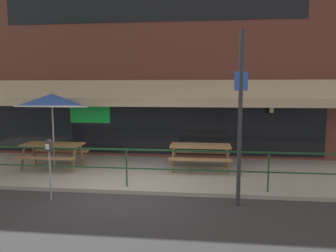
{
  "coord_description": "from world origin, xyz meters",
  "views": [
    {
      "loc": [
        1.95,
        -7.53,
        2.57
      ],
      "look_at": [
        0.89,
        1.6,
        1.5
      ],
      "focal_mm": 35.0,
      "sensor_mm": 36.0,
      "label": 1
    }
  ],
  "objects_px": {
    "patio_umbrella_left": "(52,101)",
    "street_sign_pole": "(240,118)",
    "picnic_table_left": "(53,149)",
    "picnic_table_centre": "(200,150)",
    "parking_meter_near": "(49,151)"
  },
  "relations": [
    {
      "from": "parking_meter_near",
      "to": "picnic_table_left",
      "type": "bearing_deg",
      "value": 114.59
    },
    {
      "from": "picnic_table_left",
      "to": "parking_meter_near",
      "type": "relative_size",
      "value": 1.27
    },
    {
      "from": "picnic_table_left",
      "to": "picnic_table_centre",
      "type": "xyz_separation_m",
      "value": [
        4.53,
        0.31,
        0.0
      ]
    },
    {
      "from": "patio_umbrella_left",
      "to": "street_sign_pole",
      "type": "relative_size",
      "value": 0.63
    },
    {
      "from": "patio_umbrella_left",
      "to": "street_sign_pole",
      "type": "distance_m",
      "value": 5.93
    },
    {
      "from": "picnic_table_left",
      "to": "patio_umbrella_left",
      "type": "bearing_deg",
      "value": 90.0
    },
    {
      "from": "parking_meter_near",
      "to": "street_sign_pole",
      "type": "relative_size",
      "value": 0.38
    },
    {
      "from": "picnic_table_left",
      "to": "patio_umbrella_left",
      "type": "distance_m",
      "value": 1.48
    },
    {
      "from": "picnic_table_left",
      "to": "picnic_table_centre",
      "type": "distance_m",
      "value": 4.54
    },
    {
      "from": "parking_meter_near",
      "to": "street_sign_pole",
      "type": "xyz_separation_m",
      "value": [
        4.25,
        0.13,
        0.79
      ]
    },
    {
      "from": "picnic_table_centre",
      "to": "parking_meter_near",
      "type": "bearing_deg",
      "value": -140.28
    },
    {
      "from": "picnic_table_centre",
      "to": "patio_umbrella_left",
      "type": "height_order",
      "value": "patio_umbrella_left"
    },
    {
      "from": "patio_umbrella_left",
      "to": "parking_meter_near",
      "type": "bearing_deg",
      "value": -66.02
    },
    {
      "from": "picnic_table_centre",
      "to": "street_sign_pole",
      "type": "bearing_deg",
      "value": -72.01
    },
    {
      "from": "parking_meter_near",
      "to": "street_sign_pole",
      "type": "distance_m",
      "value": 4.33
    }
  ]
}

